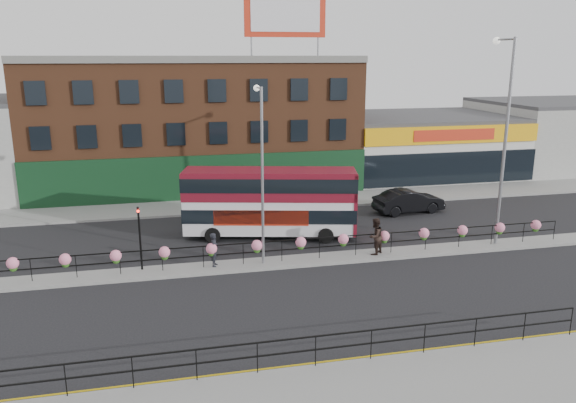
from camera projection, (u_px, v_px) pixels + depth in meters
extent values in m
plane|color=black|center=(301.00, 262.00, 29.14)|extent=(120.00, 120.00, 0.00)
cube|color=gray|center=(392.00, 391.00, 17.79)|extent=(60.00, 4.00, 0.15)
cube|color=gray|center=(261.00, 203.00, 40.45)|extent=(60.00, 4.00, 0.15)
cube|color=gray|center=(301.00, 261.00, 29.12)|extent=(60.00, 1.60, 0.15)
cube|color=gold|center=(366.00, 357.00, 19.98)|extent=(60.00, 0.10, 0.01)
cube|color=gold|center=(368.00, 359.00, 19.81)|extent=(60.00, 0.10, 0.01)
cube|color=brown|center=(195.00, 124.00, 45.90)|extent=(25.00, 12.00, 10.00)
cube|color=#3F3F42|center=(192.00, 59.00, 44.61)|extent=(25.00, 12.00, 0.30)
cube|color=black|center=(202.00, 178.00, 41.00)|extent=(25.00, 0.25, 3.40)
cube|color=silver|center=(419.00, 146.00, 50.80)|extent=(15.00, 12.00, 5.00)
cube|color=#3F3F42|center=(421.00, 116.00, 50.13)|extent=(15.00, 12.00, 0.30)
cube|color=#E7A30B|center=(454.00, 135.00, 44.60)|extent=(15.00, 0.25, 1.40)
cube|color=red|center=(454.00, 135.00, 44.49)|extent=(7.00, 0.10, 0.90)
cube|color=black|center=(451.00, 168.00, 45.29)|extent=(15.00, 0.25, 2.60)
cube|color=#9C9D98|center=(561.00, 135.00, 53.82)|extent=(14.50, 12.00, 6.00)
cube|color=#3F3F42|center=(565.00, 102.00, 53.02)|extent=(14.50, 12.00, 0.30)
cube|color=red|center=(285.00, 16.00, 40.50)|extent=(6.00, 0.25, 3.00)
cube|color=silver|center=(286.00, 15.00, 40.37)|extent=(5.10, 0.04, 2.25)
cylinder|color=gray|center=(251.00, 47.00, 40.52)|extent=(0.12, 0.12, 1.40)
cylinder|color=gray|center=(318.00, 47.00, 41.59)|extent=(0.12, 0.12, 1.40)
cube|color=black|center=(301.00, 239.00, 28.82)|extent=(30.00, 0.05, 0.05)
cube|color=black|center=(301.00, 248.00, 28.95)|extent=(30.00, 0.05, 0.05)
cylinder|color=black|center=(31.00, 270.00, 26.19)|extent=(0.04, 0.04, 1.10)
cylinder|color=black|center=(76.00, 267.00, 26.62)|extent=(0.04, 0.04, 1.10)
cylinder|color=black|center=(120.00, 263.00, 27.04)|extent=(0.04, 0.04, 1.10)
cylinder|color=black|center=(162.00, 260.00, 27.47)|extent=(0.04, 0.04, 1.10)
cylinder|color=black|center=(203.00, 257.00, 27.90)|extent=(0.04, 0.04, 1.10)
cylinder|color=black|center=(243.00, 254.00, 28.32)|extent=(0.04, 0.04, 1.10)
cylinder|color=black|center=(282.00, 251.00, 28.75)|extent=(0.04, 0.04, 1.10)
cylinder|color=black|center=(319.00, 248.00, 29.17)|extent=(0.04, 0.04, 1.10)
cylinder|color=black|center=(356.00, 245.00, 29.60)|extent=(0.04, 0.04, 1.10)
cylinder|color=black|center=(391.00, 243.00, 30.03)|extent=(0.04, 0.04, 1.10)
cylinder|color=black|center=(426.00, 240.00, 30.45)|extent=(0.04, 0.04, 1.10)
cylinder|color=black|center=(459.00, 237.00, 30.88)|extent=(0.04, 0.04, 1.10)
cylinder|color=black|center=(492.00, 235.00, 31.31)|extent=(0.04, 0.04, 1.10)
cylinder|color=black|center=(523.00, 233.00, 31.73)|extent=(0.04, 0.04, 1.10)
cylinder|color=black|center=(554.00, 230.00, 32.16)|extent=(0.04, 0.04, 1.10)
sphere|color=pink|center=(13.00, 263.00, 25.93)|extent=(0.56, 0.56, 0.56)
sphere|color=#2F641B|center=(13.00, 268.00, 25.99)|extent=(0.36, 0.36, 0.36)
sphere|color=pink|center=(65.00, 259.00, 26.42)|extent=(0.56, 0.56, 0.56)
sphere|color=#2F641B|center=(66.00, 264.00, 26.48)|extent=(0.36, 0.36, 0.36)
sphere|color=pink|center=(116.00, 256.00, 26.91)|extent=(0.56, 0.56, 0.56)
sphere|color=#2F641B|center=(116.00, 260.00, 26.96)|extent=(0.36, 0.36, 0.36)
sphere|color=pink|center=(164.00, 252.00, 27.40)|extent=(0.56, 0.56, 0.56)
sphere|color=#2F641B|center=(165.00, 257.00, 27.45)|extent=(0.36, 0.36, 0.36)
sphere|color=pink|center=(211.00, 249.00, 27.88)|extent=(0.56, 0.56, 0.56)
sphere|color=#2F641B|center=(212.00, 253.00, 27.94)|extent=(0.36, 0.36, 0.36)
sphere|color=pink|center=(257.00, 245.00, 28.37)|extent=(0.56, 0.56, 0.56)
sphere|color=#2F641B|center=(257.00, 250.00, 28.43)|extent=(0.36, 0.36, 0.36)
sphere|color=pink|center=(301.00, 242.00, 28.86)|extent=(0.56, 0.56, 0.56)
sphere|color=#2F641B|center=(301.00, 246.00, 28.92)|extent=(0.36, 0.36, 0.36)
sphere|color=pink|center=(343.00, 239.00, 29.35)|extent=(0.56, 0.56, 0.56)
sphere|color=#2F641B|center=(343.00, 243.00, 29.41)|extent=(0.36, 0.36, 0.36)
sphere|color=pink|center=(384.00, 236.00, 29.84)|extent=(0.56, 0.56, 0.56)
sphere|color=#2F641B|center=(384.00, 240.00, 29.90)|extent=(0.36, 0.36, 0.36)
sphere|color=pink|center=(424.00, 233.00, 30.33)|extent=(0.56, 0.56, 0.56)
sphere|color=#2F641B|center=(424.00, 237.00, 30.38)|extent=(0.36, 0.36, 0.36)
sphere|color=pink|center=(463.00, 230.00, 30.82)|extent=(0.56, 0.56, 0.56)
sphere|color=#2F641B|center=(462.00, 234.00, 30.87)|extent=(0.36, 0.36, 0.36)
sphere|color=pink|center=(500.00, 228.00, 31.30)|extent=(0.56, 0.56, 0.56)
sphere|color=#2F641B|center=(499.00, 231.00, 31.36)|extent=(0.36, 0.36, 0.36)
sphere|color=pink|center=(536.00, 225.00, 31.79)|extent=(0.56, 0.56, 0.56)
sphere|color=#2F641B|center=(535.00, 229.00, 31.85)|extent=(0.36, 0.36, 0.36)
cube|color=black|center=(316.00, 336.00, 18.86)|extent=(20.00, 0.05, 0.05)
cube|color=black|center=(316.00, 350.00, 18.99)|extent=(20.00, 0.05, 0.05)
cylinder|color=black|center=(66.00, 380.00, 17.30)|extent=(0.04, 0.04, 1.10)
cylinder|color=black|center=(133.00, 372.00, 17.72)|extent=(0.04, 0.04, 1.10)
cylinder|color=black|center=(196.00, 365.00, 18.15)|extent=(0.04, 0.04, 1.10)
cylinder|color=black|center=(257.00, 358.00, 18.58)|extent=(0.04, 0.04, 1.10)
cylinder|color=black|center=(316.00, 351.00, 19.00)|extent=(0.04, 0.04, 1.10)
cylinder|color=black|center=(371.00, 345.00, 19.43)|extent=(0.04, 0.04, 1.10)
cylinder|color=black|center=(424.00, 338.00, 19.85)|extent=(0.04, 0.04, 1.10)
cylinder|color=black|center=(475.00, 332.00, 20.28)|extent=(0.04, 0.04, 1.10)
cylinder|color=black|center=(524.00, 327.00, 20.71)|extent=(0.04, 0.04, 1.10)
cylinder|color=black|center=(571.00, 321.00, 21.13)|extent=(0.04, 0.04, 1.10)
cube|color=silver|center=(270.00, 202.00, 32.69)|extent=(10.15, 4.50, 3.60)
cube|color=maroon|center=(270.00, 184.00, 32.43)|extent=(10.22, 4.57, 1.62)
cube|color=black|center=(270.00, 212.00, 32.85)|extent=(10.24, 4.60, 0.81)
cube|color=black|center=(270.00, 182.00, 32.40)|extent=(10.27, 4.62, 0.81)
cube|color=maroon|center=(270.00, 171.00, 32.23)|extent=(10.15, 4.50, 0.11)
cube|color=maroon|center=(354.00, 202.00, 32.63)|extent=(0.73, 2.29, 3.60)
cube|color=red|center=(261.00, 218.00, 31.76)|extent=(5.26, 1.30, 0.90)
cylinder|color=black|center=(213.00, 235.00, 32.08)|extent=(0.94, 0.47, 0.90)
cylinder|color=black|center=(218.00, 224.00, 34.25)|extent=(0.94, 0.47, 0.90)
cylinder|color=black|center=(326.00, 236.00, 31.99)|extent=(0.94, 0.47, 0.90)
cylinder|color=black|center=(324.00, 224.00, 34.17)|extent=(0.94, 0.47, 0.90)
imported|color=black|center=(409.00, 201.00, 38.20)|extent=(2.83, 5.24, 1.59)
imported|color=black|center=(214.00, 249.00, 28.03)|extent=(0.84, 0.73, 1.72)
imported|color=black|center=(375.00, 236.00, 29.67)|extent=(1.69, 1.68, 1.98)
cylinder|color=gray|center=(262.00, 178.00, 27.49)|extent=(0.14, 0.14, 8.83)
cylinder|color=gray|center=(259.00, 88.00, 27.03)|extent=(0.09, 1.33, 0.09)
sphere|color=silver|center=(257.00, 88.00, 27.66)|extent=(0.32, 0.32, 0.32)
cylinder|color=gray|center=(505.00, 145.00, 30.22)|extent=(0.18, 0.18, 11.20)
cylinder|color=gray|center=(506.00, 39.00, 29.63)|extent=(0.11, 1.68, 0.11)
sphere|color=silver|center=(497.00, 41.00, 30.43)|extent=(0.40, 0.40, 0.40)
cylinder|color=black|center=(140.00, 239.00, 27.37)|extent=(0.10, 0.10, 3.20)
imported|color=black|center=(138.00, 207.00, 26.97)|extent=(0.15, 0.18, 0.90)
sphere|color=#FF190C|center=(138.00, 211.00, 26.90)|extent=(0.14, 0.14, 0.14)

